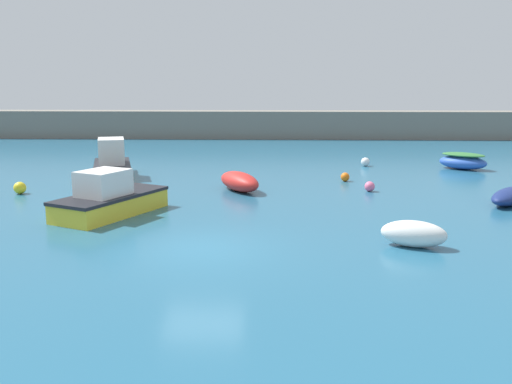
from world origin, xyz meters
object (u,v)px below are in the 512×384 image
at_px(open_tender_yellow, 511,196).
at_px(mooring_buoy_yellow, 20,188).
at_px(mooring_buoy_orange, 345,177).
at_px(mooring_buoy_white, 365,162).
at_px(rowboat_blue_near, 239,181).
at_px(dinghy_near_pier, 414,234).
at_px(rowboat_with_red_cover, 463,161).
at_px(mooring_buoy_pink, 370,186).
at_px(motorboat_grey_hull, 112,166).
at_px(motorboat_with_cabin, 109,199).

xyz_separation_m(open_tender_yellow, mooring_buoy_yellow, (-21.25, 1.43, -0.06)).
xyz_separation_m(mooring_buoy_orange, mooring_buoy_white, (1.83, 5.25, 0.03)).
bearing_deg(open_tender_yellow, rowboat_blue_near, 117.46).
relative_size(dinghy_near_pier, open_tender_yellow, 0.69).
bearing_deg(open_tender_yellow, rowboat_with_red_cover, 33.50).
xyz_separation_m(rowboat_blue_near, mooring_buoy_pink, (6.01, 0.02, -0.20)).
bearing_deg(rowboat_with_red_cover, rowboat_blue_near, -115.16).
height_order(dinghy_near_pier, motorboat_grey_hull, motorboat_grey_hull).
relative_size(rowboat_blue_near, motorboat_with_cabin, 0.65).
relative_size(open_tender_yellow, mooring_buoy_white, 6.12).
bearing_deg(mooring_buoy_white, open_tender_yellow, -67.31).
xyz_separation_m(dinghy_near_pier, motorboat_grey_hull, (-12.76, 12.04, 0.26)).
height_order(motorboat_with_cabin, mooring_buoy_yellow, motorboat_with_cabin).
height_order(open_tender_yellow, rowboat_with_red_cover, rowboat_with_red_cover).
bearing_deg(mooring_buoy_white, mooring_buoy_pink, -97.39).
bearing_deg(motorboat_with_cabin, mooring_buoy_white, -15.95).
bearing_deg(mooring_buoy_yellow, rowboat_with_red_cover, 19.74).
xyz_separation_m(motorboat_with_cabin, mooring_buoy_orange, (9.85, 7.69, -0.40)).
relative_size(rowboat_with_red_cover, motorboat_grey_hull, 0.49).
bearing_deg(open_tender_yellow, mooring_buoy_yellow, 126.01).
bearing_deg(mooring_buoy_white, rowboat_blue_near, -131.58).
xyz_separation_m(open_tender_yellow, rowboat_with_red_cover, (1.05, 9.44, 0.15)).
height_order(dinghy_near_pier, mooring_buoy_white, dinghy_near_pier).
bearing_deg(mooring_buoy_pink, dinghy_near_pier, -90.61).
xyz_separation_m(dinghy_near_pier, open_tender_yellow, (5.48, 6.35, -0.08)).
relative_size(rowboat_with_red_cover, mooring_buoy_yellow, 5.50).
xyz_separation_m(mooring_buoy_orange, mooring_buoy_yellow, (-15.06, -3.76, 0.05)).
bearing_deg(mooring_buoy_pink, mooring_buoy_yellow, -176.07).
xyz_separation_m(dinghy_near_pier, mooring_buoy_orange, (-0.71, 11.54, -0.19)).
height_order(rowboat_with_red_cover, mooring_buoy_white, rowboat_with_red_cover).
relative_size(open_tender_yellow, rowboat_with_red_cover, 1.04).
relative_size(rowboat_blue_near, motorboat_grey_hull, 0.53).
bearing_deg(dinghy_near_pier, mooring_buoy_white, -74.62).
bearing_deg(motorboat_with_cabin, rowboat_blue_near, -16.72).
height_order(open_tender_yellow, mooring_buoy_yellow, open_tender_yellow).
relative_size(dinghy_near_pier, motorboat_with_cabin, 0.43).
relative_size(mooring_buoy_yellow, mooring_buoy_white, 1.07).
height_order(open_tender_yellow, mooring_buoy_white, open_tender_yellow).
xyz_separation_m(rowboat_with_red_cover, mooring_buoy_yellow, (-22.30, -8.01, -0.21)).
distance_m(dinghy_near_pier, motorboat_with_cabin, 11.24).
relative_size(rowboat_blue_near, mooring_buoy_yellow, 5.95).
height_order(mooring_buoy_orange, mooring_buoy_pink, mooring_buoy_pink).
distance_m(rowboat_blue_near, dinghy_near_pier, 10.65).
distance_m(motorboat_grey_hull, mooring_buoy_orange, 12.07).
xyz_separation_m(motorboat_grey_hull, mooring_buoy_white, (13.88, 4.75, -0.41)).
bearing_deg(motorboat_grey_hull, mooring_buoy_orange, 71.62).
relative_size(dinghy_near_pier, mooring_buoy_yellow, 3.98).
xyz_separation_m(rowboat_blue_near, dinghy_near_pier, (5.92, -8.85, -0.03)).
relative_size(rowboat_blue_near, mooring_buoy_orange, 7.30).
bearing_deg(rowboat_with_red_cover, motorboat_grey_hull, -133.27).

